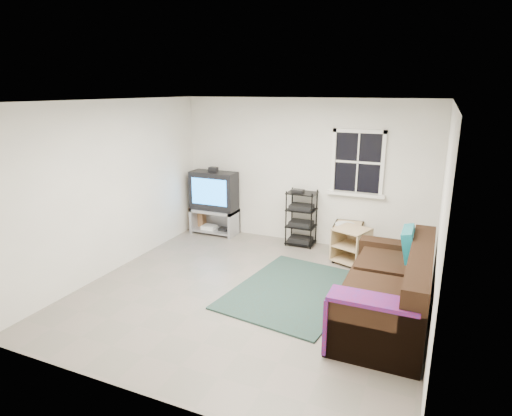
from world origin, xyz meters
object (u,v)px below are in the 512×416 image
at_px(side_table_right, 348,235).
at_px(tv_unit, 214,197).
at_px(av_rack, 301,221).
at_px(side_table_left, 352,244).
at_px(sofa, 390,292).

bearing_deg(side_table_right, tv_unit, -179.68).
height_order(av_rack, side_table_right, av_rack).
relative_size(tv_unit, side_table_left, 2.08).
relative_size(tv_unit, side_table_right, 2.41).
bearing_deg(tv_unit, av_rack, 1.39).
relative_size(av_rack, side_table_left, 1.60).
relative_size(side_table_right, sofa, 0.25).
relative_size(tv_unit, av_rack, 1.30).
relative_size(av_rack, side_table_right, 1.86).
distance_m(av_rack, side_table_left, 1.12).
bearing_deg(tv_unit, side_table_left, -8.32).
bearing_deg(side_table_left, av_rack, 156.30).
bearing_deg(sofa, av_rack, 130.66).
distance_m(side_table_left, side_table_right, 0.45).
distance_m(tv_unit, side_table_left, 2.82).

